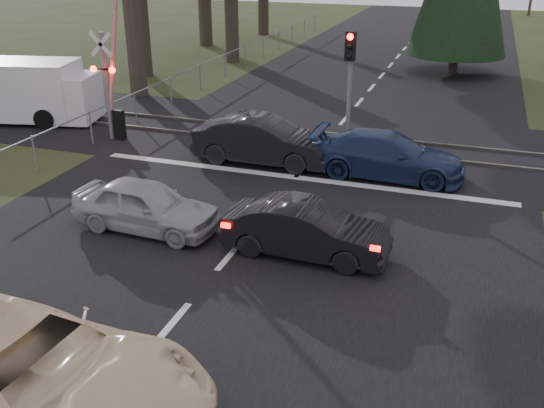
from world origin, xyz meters
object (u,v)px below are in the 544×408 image
at_px(silver_car, 146,206).
at_px(dark_car_far, 263,141).
at_px(cream_coupe, 17,374).
at_px(traffic_signal_center, 350,73).
at_px(blue_sedan, 388,155).
at_px(white_van, 22,91).
at_px(dark_hatchback, 306,230).
at_px(crossing_signal, 112,83).

xyz_separation_m(silver_car, dark_car_far, (1.11, 5.59, 0.11)).
bearing_deg(cream_coupe, traffic_signal_center, -4.51).
bearing_deg(blue_sedan, white_van, 84.72).
xyz_separation_m(cream_coupe, silver_car, (-1.54, 6.43, -0.20)).
bearing_deg(traffic_signal_center, silver_car, -116.22).
height_order(dark_hatchback, blue_sedan, blue_sedan).
height_order(dark_hatchback, silver_car, silver_car).
bearing_deg(blue_sedan, crossing_signal, 87.41).
bearing_deg(crossing_signal, dark_hatchback, -34.85).
distance_m(traffic_signal_center, blue_sedan, 3.03).
height_order(blue_sedan, white_van, white_van).
bearing_deg(dark_hatchback, white_van, 63.58).
relative_size(crossing_signal, dark_hatchback, 1.82).
xyz_separation_m(traffic_signal_center, blue_sedan, (1.60, -1.43, -2.13)).
bearing_deg(silver_car, blue_sedan, -39.16).
relative_size(traffic_signal_center, blue_sedan, 0.88).
height_order(crossing_signal, cream_coupe, crossing_signal).
relative_size(blue_sedan, white_van, 0.73).
relative_size(cream_coupe, white_van, 0.95).
bearing_deg(dark_hatchback, cream_coupe, 159.06).
distance_m(traffic_signal_center, silver_car, 8.21).
xyz_separation_m(silver_car, blue_sedan, (5.10, 5.67, 0.04)).
relative_size(dark_hatchback, dark_car_far, 0.84).
bearing_deg(blue_sedan, dark_car_far, 91.79).
bearing_deg(traffic_signal_center, blue_sedan, -41.82).
distance_m(cream_coupe, silver_car, 6.62).
xyz_separation_m(dark_car_far, white_van, (-10.73, 1.59, 0.46)).
height_order(dark_hatchback, white_van, white_van).
height_order(blue_sedan, dark_car_far, dark_car_far).
xyz_separation_m(dark_hatchback, blue_sedan, (0.96, 5.67, 0.05)).
relative_size(crossing_signal, cream_coupe, 1.15).
height_order(traffic_signal_center, cream_coupe, traffic_signal_center).
bearing_deg(dark_hatchback, dark_car_far, 29.62).
bearing_deg(cream_coupe, dark_hatchback, -18.30).
height_order(cream_coupe, dark_hatchback, cream_coupe).
relative_size(cream_coupe, silver_car, 1.61).
xyz_separation_m(blue_sedan, white_van, (-14.72, 1.50, 0.53)).
bearing_deg(cream_coupe, silver_car, 17.18).
distance_m(dark_hatchback, silver_car, 4.14).
xyz_separation_m(blue_sedan, dark_car_far, (-3.99, -0.09, 0.07)).
bearing_deg(dark_hatchback, silver_car, 91.19).
height_order(silver_car, blue_sedan, blue_sedan).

